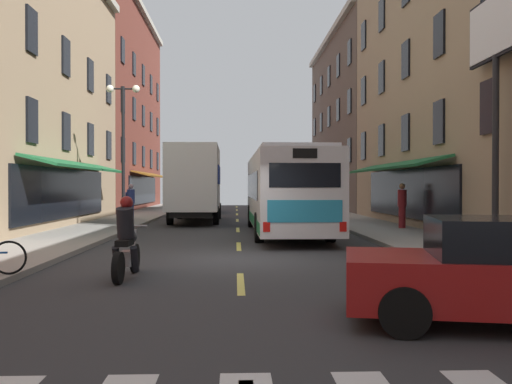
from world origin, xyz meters
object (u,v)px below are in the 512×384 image
(pedestrian_far, at_px, (338,203))
(motorcycle_rider, at_px, (127,243))
(billboard_sign, at_px, (496,50))
(sedan_mid, at_px, (511,271))
(box_truck, at_px, (196,184))
(pedestrian_mid, at_px, (402,205))
(transit_bus, at_px, (285,191))
(sedan_near, at_px, (206,202))
(pedestrian_near, at_px, (131,202))
(street_lamp_twin, at_px, (123,149))

(pedestrian_far, bearing_deg, motorcycle_rider, 93.31)
(billboard_sign, relative_size, sedan_mid, 1.56)
(box_truck, xyz_separation_m, pedestrian_mid, (8.90, -6.03, -0.89))
(transit_bus, distance_m, sedan_near, 17.96)
(sedan_mid, height_order, pedestrian_near, pedestrian_near)
(transit_bus, height_order, motorcycle_rider, transit_bus)
(sedan_mid, height_order, pedestrian_mid, pedestrian_mid)
(billboard_sign, distance_m, sedan_mid, 9.80)
(street_lamp_twin, bearing_deg, box_truck, 59.91)
(pedestrian_far, xyz_separation_m, street_lamp_twin, (-9.99, -4.19, 2.44))
(sedan_near, relative_size, pedestrian_near, 2.63)
(sedan_mid, bearing_deg, street_lamp_twin, 116.98)
(sedan_near, bearing_deg, billboard_sign, -68.98)
(sedan_near, bearing_deg, pedestrian_far, -56.41)
(box_truck, distance_m, sedan_near, 10.48)
(sedan_mid, relative_size, pedestrian_far, 2.66)
(street_lamp_twin, bearing_deg, transit_bus, -19.33)
(box_truck, xyz_separation_m, sedan_mid, (5.72, -21.35, -1.26))
(sedan_near, relative_size, pedestrian_mid, 2.61)
(transit_bus, xyz_separation_m, street_lamp_twin, (-6.71, 2.35, 1.80))
(sedan_near, height_order, sedan_mid, sedan_mid)
(transit_bus, xyz_separation_m, box_truck, (-3.97, 7.09, 0.32))
(transit_bus, xyz_separation_m, sedan_mid, (1.74, -14.26, -0.93))
(sedan_near, distance_m, pedestrian_far, 13.14)
(box_truck, xyz_separation_m, pedestrian_near, (-2.93, -2.08, -0.87))
(billboard_sign, height_order, box_truck, billboard_sign)
(sedan_near, bearing_deg, motorcycle_rider, -90.26)
(pedestrian_far, height_order, street_lamp_twin, street_lamp_twin)
(pedestrian_far, bearing_deg, pedestrian_near, 35.66)
(box_truck, relative_size, sedan_near, 1.74)
(pedestrian_far, bearing_deg, sedan_near, -29.35)
(billboard_sign, distance_m, box_truck, 16.80)
(sedan_near, relative_size, street_lamp_twin, 0.79)
(sedan_near, xyz_separation_m, pedestrian_near, (-2.91, -12.48, 0.39))
(sedan_mid, bearing_deg, box_truck, 104.99)
(billboard_sign, xyz_separation_m, sedan_near, (-9.21, 23.99, -4.87))
(pedestrian_near, bearing_deg, pedestrian_far, 152.74)
(pedestrian_near, relative_size, pedestrian_far, 1.07)
(transit_bus, distance_m, pedestrian_mid, 5.07)
(billboard_sign, xyz_separation_m, transit_bus, (-5.22, 6.50, -3.93))
(box_truck, height_order, pedestrian_far, box_truck)
(sedan_mid, bearing_deg, pedestrian_near, 114.17)
(pedestrian_mid, bearing_deg, sedan_mid, -152.85)
(box_truck, relative_size, sedan_mid, 1.84)
(pedestrian_near, height_order, street_lamp_twin, street_lamp_twin)
(billboard_sign, height_order, pedestrian_mid, billboard_sign)
(pedestrian_near, distance_m, pedestrian_mid, 12.47)
(pedestrian_far, bearing_deg, billboard_sign, 125.56)
(transit_bus, height_order, street_lamp_twin, street_lamp_twin)
(billboard_sign, xyz_separation_m, pedestrian_far, (-1.95, 13.04, -4.57))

